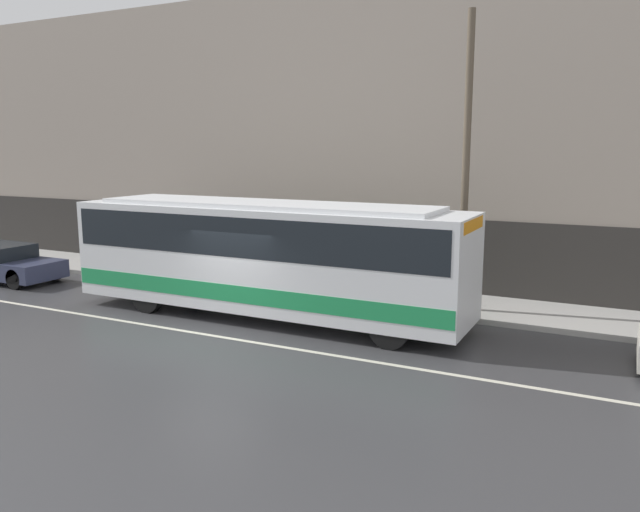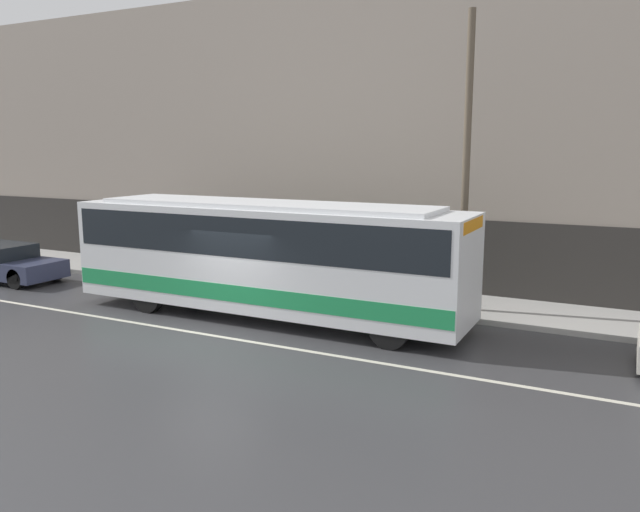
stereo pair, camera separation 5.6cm
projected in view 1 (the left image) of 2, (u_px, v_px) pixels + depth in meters
The scene contains 8 objects.
ground_plane at pixel (213, 336), 15.58m from camera, with size 60.00×60.00×0.00m, color #38383A.
sidewalk at pixel (312, 289), 20.34m from camera, with size 60.00×2.84×0.16m.
building_facade at pixel (333, 144), 20.92m from camera, with size 60.00×0.35×9.88m.
lane_stripe at pixel (213, 336), 15.58m from camera, with size 54.00×0.14×0.01m.
transit_bus at pixel (265, 253), 17.03m from camera, with size 11.33×2.51×3.20m.
sedan_dark_behind at pixel (0, 263), 22.10m from camera, with size 4.79×1.79×1.28m.
utility_pole_near at pixel (466, 164), 16.91m from camera, with size 0.20×0.20×8.07m.
pedestrian_waiting at pixel (201, 258), 21.16m from camera, with size 0.36×0.36×1.70m.
Camera 1 is at (9.12, -12.22, 4.63)m, focal length 35.00 mm.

